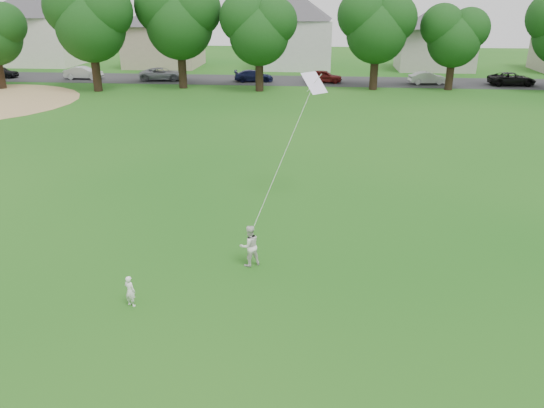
{
  "coord_description": "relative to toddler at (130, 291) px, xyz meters",
  "views": [
    {
      "loc": [
        3.27,
        -13.0,
        8.29
      ],
      "look_at": [
        1.85,
        2.0,
        2.3
      ],
      "focal_mm": 35.0,
      "sensor_mm": 36.0,
      "label": 1
    }
  ],
  "objects": [
    {
      "name": "kite",
      "position": [
        3.97,
        5.6,
        2.55
      ],
      "size": [
        1.55,
        3.5,
        7.25
      ],
      "color": "white",
      "rests_on": "ground"
    },
    {
      "name": "parked_cars",
      "position": [
        -1.33,
        41.44,
        0.15
      ],
      "size": [
        56.12,
        2.65,
        1.27
      ],
      "color": "black",
      "rests_on": "ground"
    },
    {
      "name": "street",
      "position": [
        1.95,
        42.44,
        -0.47
      ],
      "size": [
        90.0,
        7.0,
        0.01
      ],
      "primitive_type": "cube",
      "color": "#2D2D30",
      "rests_on": "ground"
    },
    {
      "name": "older_boy",
      "position": [
        3.04,
        2.74,
        0.22
      ],
      "size": [
        0.86,
        0.81,
        1.4
      ],
      "primitive_type": "imported",
      "rotation": [
        0.0,
        0.0,
        3.69
      ],
      "color": "silver",
      "rests_on": "ground"
    },
    {
      "name": "house_row",
      "position": [
        -0.73,
        52.44,
        4.37
      ],
      "size": [
        77.23,
        14.14,
        10.36
      ],
      "color": "white",
      "rests_on": "ground"
    },
    {
      "name": "ground",
      "position": [
        1.95,
        0.44,
        -0.47
      ],
      "size": [
        160.0,
        160.0,
        0.0
      ],
      "primitive_type": "plane",
      "color": "#145012",
      "rests_on": "ground"
    },
    {
      "name": "toddler",
      "position": [
        0.0,
        0.0,
        0.0
      ],
      "size": [
        0.41,
        0.34,
        0.95
      ],
      "primitive_type": "imported",
      "rotation": [
        0.0,
        0.0,
        2.74
      ],
      "color": "white",
      "rests_on": "ground"
    },
    {
      "name": "tree_row",
      "position": [
        2.78,
        36.82,
        5.68
      ],
      "size": [
        82.11,
        9.69,
        10.29
      ],
      "color": "black",
      "rests_on": "ground"
    }
  ]
}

